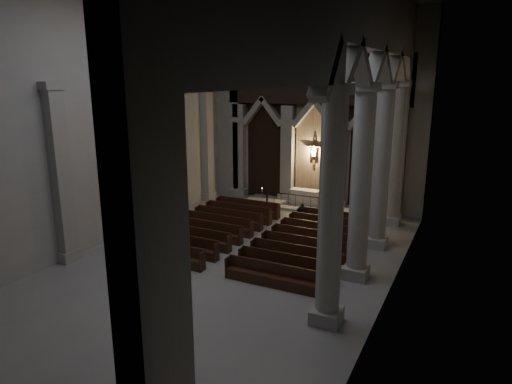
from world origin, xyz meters
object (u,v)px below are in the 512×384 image
pews (258,237)px  altar_rail (303,200)px  worshipper (302,213)px  altar (305,197)px  candle_stand_right (351,214)px  candle_stand_left (262,202)px

pews → altar_rail: bearing=90.0°
worshipper → altar: bearing=130.9°
altar_rail → worshipper: (0.86, -2.45, -0.08)m
altar → candle_stand_right: candle_stand_right is taller
candle_stand_right → worshipper: candle_stand_right is taller
altar → altar_rail: size_ratio=0.37×
altar → pews: bearing=-88.3°
altar → candle_stand_right: size_ratio=1.22×
altar_rail → worshipper: bearing=-70.8°
candle_stand_left → worshipper: size_ratio=1.12×
candle_stand_right → pews: size_ratio=0.16×
altar_rail → candle_stand_right: size_ratio=3.28×
candle_stand_right → worshipper: bearing=-146.8°
altar → candle_stand_left: 2.84m
candle_stand_left → pews: (2.57, -5.89, -0.05)m
altar → candle_stand_right: 3.98m
candle_stand_left → worshipper: (3.43, -1.85, 0.23)m
altar → worshipper: bearing=-72.5°
pews → worshipper: bearing=78.0°
altar_rail → candle_stand_left: bearing=-166.9°
candle_stand_right → candle_stand_left: bearing=177.6°
candle_stand_right → pews: bearing=-120.4°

